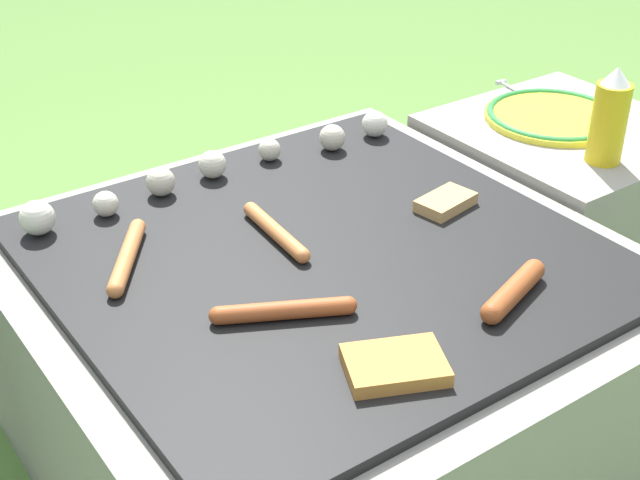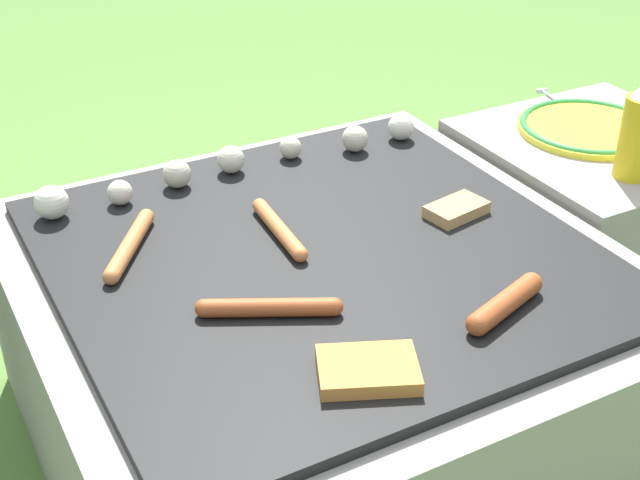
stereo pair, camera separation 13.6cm
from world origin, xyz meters
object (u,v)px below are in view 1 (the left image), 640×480
object	(u,v)px
sausage_front_center	(276,231)
condiment_bottle	(609,118)
plate_colorful	(554,116)
fork_utensil	(522,94)

from	to	relation	value
sausage_front_center	condiment_bottle	distance (m)	0.66
plate_colorful	condiment_bottle	xyz separation A→B (m)	(-0.07, -0.18, 0.08)
plate_colorful	fork_utensil	size ratio (longest dim) A/B	1.49
condiment_bottle	fork_utensil	size ratio (longest dim) A/B	0.97
sausage_front_center	fork_utensil	size ratio (longest dim) A/B	1.04
plate_colorful	condiment_bottle	bearing A→B (deg)	-111.52
plate_colorful	fork_utensil	xyz separation A→B (m)	(0.05, 0.13, -0.01)
plate_colorful	fork_utensil	distance (m)	0.14
plate_colorful	fork_utensil	bearing A→B (deg)	70.27
sausage_front_center	condiment_bottle	world-z (taller)	condiment_bottle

